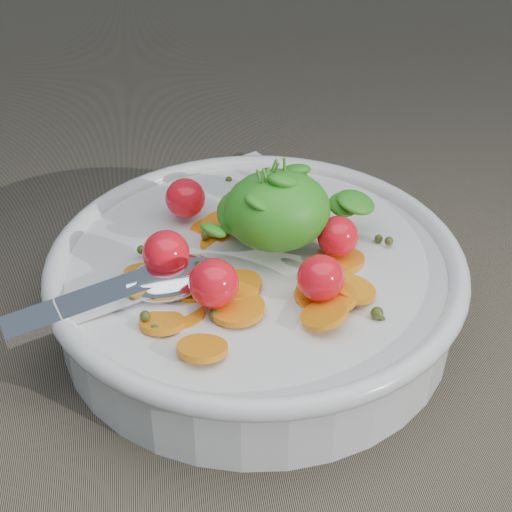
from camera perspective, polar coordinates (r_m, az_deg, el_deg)
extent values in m
plane|color=#6D624E|center=(0.55, 0.15, -5.95)|extent=(6.00, 6.00, 0.00)
cylinder|color=silver|center=(0.55, 0.00, -2.62)|extent=(0.27, 0.27, 0.05)
torus|color=silver|center=(0.53, 0.00, -0.41)|extent=(0.29, 0.29, 0.01)
cylinder|color=silver|center=(0.56, 0.00, -4.45)|extent=(0.14, 0.14, 0.01)
cylinder|color=brown|center=(0.55, 0.00, -2.62)|extent=(0.25, 0.25, 0.04)
cylinder|color=orange|center=(0.51, -1.86, -2.47)|extent=(0.04, 0.04, 0.01)
cylinder|color=orange|center=(0.49, 5.87, -3.05)|extent=(0.03, 0.03, 0.01)
cylinder|color=orange|center=(0.54, 6.14, -0.22)|extent=(0.04, 0.04, 0.01)
cylinder|color=orange|center=(0.49, -6.86, -4.85)|extent=(0.04, 0.04, 0.01)
cylinder|color=orange|center=(0.51, -1.15, -2.07)|extent=(0.03, 0.03, 0.01)
cylinder|color=orange|center=(0.49, -1.38, -3.83)|extent=(0.04, 0.04, 0.01)
cylinder|color=orange|center=(0.55, -2.60, 0.53)|extent=(0.04, 0.03, 0.02)
cylinder|color=orange|center=(0.46, -3.93, -6.71)|extent=(0.04, 0.04, 0.01)
cylinder|color=orange|center=(0.51, 4.70, -3.07)|extent=(0.04, 0.04, 0.02)
cylinder|color=orange|center=(0.50, 7.05, -2.37)|extent=(0.04, 0.04, 0.01)
cylinder|color=orange|center=(0.49, 7.91, -5.75)|extent=(0.04, 0.04, 0.01)
cylinder|color=orange|center=(0.56, -3.32, 1.66)|extent=(0.04, 0.04, 0.01)
cylinder|color=orange|center=(0.52, -7.79, -1.34)|extent=(0.05, 0.05, 0.02)
cylinder|color=orange|center=(0.56, -2.68, 2.39)|extent=(0.03, 0.03, 0.01)
cylinder|color=orange|center=(0.49, -5.53, -4.40)|extent=(0.04, 0.04, 0.01)
cylinder|color=orange|center=(0.58, 3.29, 2.44)|extent=(0.05, 0.05, 0.01)
cylinder|color=orange|center=(0.51, -4.64, -2.69)|extent=(0.05, 0.04, 0.02)
cylinder|color=orange|center=(0.48, 4.99, -4.27)|extent=(0.03, 0.03, 0.02)
sphere|color=#3D4517|center=(0.54, -8.34, 0.45)|extent=(0.01, 0.01, 0.01)
sphere|color=#3D4517|center=(0.56, 8.91, 1.26)|extent=(0.01, 0.01, 0.01)
sphere|color=#3D4517|center=(0.48, -3.06, -4.33)|extent=(0.01, 0.01, 0.01)
sphere|color=#3D4517|center=(0.49, 8.79, -4.13)|extent=(0.01, 0.01, 0.01)
sphere|color=#3D4517|center=(0.55, -3.70, 1.52)|extent=(0.01, 0.01, 0.01)
sphere|color=#3D4517|center=(0.49, -0.68, -3.91)|extent=(0.01, 0.01, 0.01)
sphere|color=#3D4517|center=(0.48, -8.07, -4.33)|extent=(0.01, 0.01, 0.01)
sphere|color=#3D4517|center=(0.49, -8.19, -4.54)|extent=(0.01, 0.01, 0.01)
sphere|color=#3D4517|center=(0.53, 3.98, -0.60)|extent=(0.01, 0.01, 0.01)
sphere|color=#3D4517|center=(0.50, -0.57, -3.28)|extent=(0.01, 0.01, 0.01)
sphere|color=#3D4517|center=(0.63, -1.99, 5.56)|extent=(0.01, 0.01, 0.01)
sphere|color=#3D4517|center=(0.51, -1.37, -2.77)|extent=(0.01, 0.01, 0.01)
sphere|color=#3D4517|center=(0.50, 3.35, -3.47)|extent=(0.01, 0.01, 0.01)
sphere|color=#3D4517|center=(0.49, 9.07, -4.66)|extent=(0.01, 0.01, 0.01)
sphere|color=#3D4517|center=(0.55, 9.65, 1.08)|extent=(0.01, 0.01, 0.01)
sphere|color=#3D4517|center=(0.52, 7.50, -2.31)|extent=(0.01, 0.01, 0.01)
sphere|color=#3D4517|center=(0.62, 0.72, 6.14)|extent=(0.01, 0.01, 0.01)
sphere|color=#3D4517|center=(0.55, 3.46, 1.54)|extent=(0.01, 0.01, 0.01)
sphere|color=#3D4517|center=(0.48, -7.37, -5.42)|extent=(0.01, 0.01, 0.01)
sphere|color=red|center=(0.53, 5.97, 1.43)|extent=(0.03, 0.03, 0.03)
sphere|color=red|center=(0.58, 2.57, 5.04)|extent=(0.03, 0.03, 0.03)
sphere|color=red|center=(0.57, -5.16, 4.21)|extent=(0.03, 0.03, 0.03)
sphere|color=red|center=(0.51, -6.56, 0.18)|extent=(0.03, 0.03, 0.03)
sphere|color=red|center=(0.48, -3.09, -1.99)|extent=(0.03, 0.03, 0.03)
sphere|color=red|center=(0.49, 4.72, -1.61)|extent=(0.03, 0.03, 0.03)
ellipsoid|color=#338F20|center=(0.53, 1.55, 3.35)|extent=(0.07, 0.06, 0.05)
ellipsoid|color=#338F20|center=(0.54, -0.66, 3.16)|extent=(0.04, 0.04, 0.03)
ellipsoid|color=#338F20|center=(0.52, 0.53, 2.50)|extent=(0.04, 0.04, 0.02)
ellipsoid|color=#338F20|center=(0.51, 2.06, 5.45)|extent=(0.03, 0.03, 0.02)
ellipsoid|color=#338F20|center=(0.52, -3.11, 1.90)|extent=(0.03, 0.03, 0.02)
ellipsoid|color=#338F20|center=(0.52, 1.77, 5.00)|extent=(0.03, 0.02, 0.02)
ellipsoid|color=#338F20|center=(0.52, 3.42, 4.25)|extent=(0.03, 0.03, 0.02)
ellipsoid|color=#338F20|center=(0.51, 2.00, 3.65)|extent=(0.03, 0.03, 0.02)
ellipsoid|color=#338F20|center=(0.53, 2.60, 5.01)|extent=(0.03, 0.03, 0.02)
ellipsoid|color=#338F20|center=(0.53, 3.20, 4.11)|extent=(0.02, 0.03, 0.02)
ellipsoid|color=#338F20|center=(0.52, 1.56, 4.76)|extent=(0.03, 0.03, 0.02)
ellipsoid|color=#338F20|center=(0.52, 1.61, 4.43)|extent=(0.03, 0.03, 0.01)
ellipsoid|color=#338F20|center=(0.50, 0.03, 3.92)|extent=(0.02, 0.02, 0.02)
ellipsoid|color=#338F20|center=(0.53, 0.65, 4.27)|extent=(0.02, 0.03, 0.01)
ellipsoid|color=#338F20|center=(0.55, 7.26, 3.90)|extent=(0.04, 0.03, 0.02)
ellipsoid|color=#338F20|center=(0.52, -0.46, 3.87)|extent=(0.02, 0.02, 0.01)
ellipsoid|color=#338F20|center=(0.56, 2.94, 6.27)|extent=(0.02, 0.02, 0.02)
ellipsoid|color=#338F20|center=(0.55, 6.40, 3.74)|extent=(0.03, 0.03, 0.02)
ellipsoid|color=#338F20|center=(0.52, 1.00, 5.21)|extent=(0.02, 0.02, 0.02)
ellipsoid|color=#338F20|center=(0.52, 2.01, 4.70)|extent=(0.03, 0.03, 0.02)
cylinder|color=#4C8C33|center=(0.51, 0.15, 4.04)|extent=(0.02, 0.01, 0.04)
cylinder|color=#4C8C33|center=(0.51, 0.57, 4.28)|extent=(0.01, 0.01, 0.05)
cylinder|color=#4C8C33|center=(0.53, 2.15, 5.21)|extent=(0.01, 0.01, 0.05)
cylinder|color=#4C8C33|center=(0.53, 1.01, 4.97)|extent=(0.01, 0.01, 0.05)
cylinder|color=#4C8C33|center=(0.53, 0.65, 5.00)|extent=(0.02, 0.01, 0.05)
cylinder|color=#4C8C33|center=(0.51, 1.26, 4.11)|extent=(0.02, 0.01, 0.05)
ellipsoid|color=silver|center=(0.51, -6.12, -1.58)|extent=(0.07, 0.06, 0.02)
cube|color=silver|center=(0.50, -11.41, -3.12)|extent=(0.12, 0.06, 0.02)
cylinder|color=silver|center=(0.51, -8.22, -2.08)|extent=(0.03, 0.02, 0.01)
cube|color=white|center=(0.67, -2.28, 2.94)|extent=(0.22, 0.21, 0.01)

